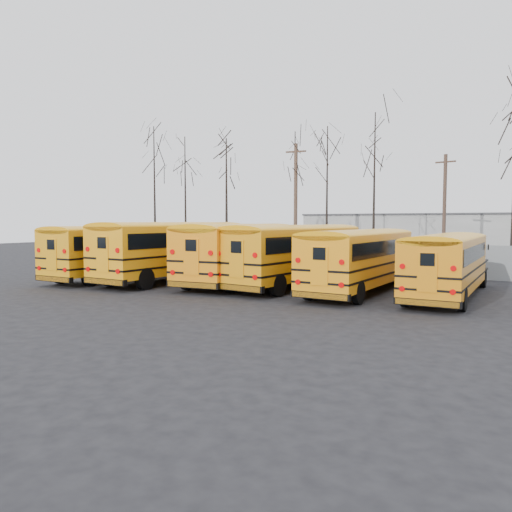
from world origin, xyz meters
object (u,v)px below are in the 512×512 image
Objects in this scene: utility_pole_left at (296,202)px; bus_f at (448,260)px; bus_b at (177,246)px; bus_e at (361,255)px; utility_pole_right at (444,210)px; bus_c at (242,248)px; bus_d at (298,250)px; bus_a at (124,247)px.

bus_f is at bearing -50.62° from utility_pole_left.
bus_f is (14.36, 0.81, -0.30)m from bus_b.
utility_pole_right is at bearing 86.75° from bus_e.
bus_c is at bearing 16.95° from bus_b.
bus_e is at bearing -2.49° from bus_d.
utility_pole_left is at bearing 127.54° from bus_e.
bus_a is 7.36m from bus_c.
bus_f is (10.63, -0.17, -0.25)m from bus_c.
bus_e is (6.81, -0.35, -0.15)m from bus_c.
utility_pole_left reaches higher than bus_c.
utility_pole_left is (-6.38, 13.25, 3.02)m from bus_d.
bus_c is at bearing -82.83° from utility_pole_left.
utility_pole_left is (0.59, 14.41, 2.94)m from bus_b.
bus_e is (10.53, 0.63, -0.21)m from bus_b.
utility_pole_left is 11.30m from utility_pole_right.
bus_a is 1.10× the size of bus_f.
bus_d is 15.02m from utility_pole_left.
bus_c reaches higher than bus_a.
bus_d is at bearing -70.26° from utility_pole_left.
bus_c is (3.73, 0.98, -0.05)m from bus_b.
bus_b is at bearing -176.90° from bus_f.
bus_f is (3.83, 0.18, -0.09)m from bus_e.
bus_b is 1.18× the size of bus_f.
bus_d is at bearing 177.18° from bus_f.
bus_e is at bearing 5.15° from bus_a.
bus_c is 16.69m from utility_pole_right.
bus_f is at bearing 5.42° from bus_b.
bus_c reaches higher than bus_d.
bus_a is 3.51m from bus_b.
bus_f is at bearing -69.99° from utility_pole_right.
bus_d is 15.22m from utility_pole_right.
bus_a is 0.93× the size of bus_b.
bus_b reaches higher than bus_e.
bus_f is (17.81, 1.46, -0.17)m from bus_a.
bus_d is 1.15× the size of bus_f.
bus_d is 1.45× the size of utility_pole_right.
bus_f is 15.02m from utility_pole_right.
utility_pole_right is (-2.54, 14.59, 2.49)m from bus_f.
utility_pole_left is at bearing 74.90° from bus_a.
utility_pole_right is (15.27, 16.06, 2.31)m from bus_a.
bus_b is 7.07m from bus_d.
bus_b is at bearing -117.36° from utility_pole_right.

